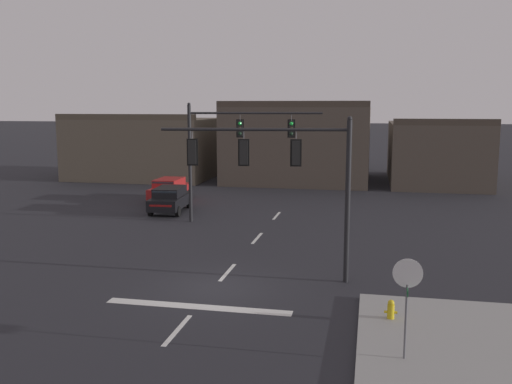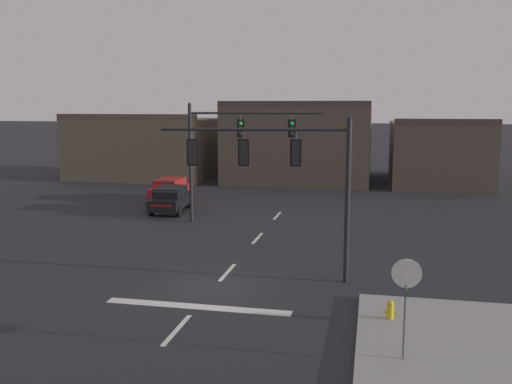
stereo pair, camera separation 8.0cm
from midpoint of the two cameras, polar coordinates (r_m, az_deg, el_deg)
ground_plane at (r=21.03m, az=-4.42°, el=-9.73°), size 400.00×400.00×0.00m
sidewalk_near_corner at (r=16.68m, az=19.05°, el=-15.02°), size 5.00×8.00×0.15m
stop_bar_paint at (r=19.22m, az=-6.09°, el=-11.55°), size 6.40×0.50×0.01m
lane_centreline at (r=22.86m, az=-3.02°, el=-8.17°), size 0.16×26.40×0.01m
signal_mast_near_side at (r=20.95m, az=2.88°, el=2.52°), size 7.08×1.01×6.30m
signal_mast_far_side at (r=31.83m, az=-2.94°, el=5.12°), size 7.55×1.20×6.84m
stop_sign at (r=14.97m, az=15.03°, el=-9.12°), size 0.76×0.64×2.83m
car_lot_nearside at (r=35.71m, az=-8.80°, el=-0.67°), size 2.20×4.56×1.61m
car_lot_middle at (r=39.86m, az=-8.84°, el=0.31°), size 1.93×4.46×1.61m
fire_hydrant at (r=18.16m, az=13.46°, el=-11.90°), size 0.40×0.30×0.75m
building_row at (r=50.93m, az=2.34°, el=4.59°), size 36.41×13.22×7.05m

